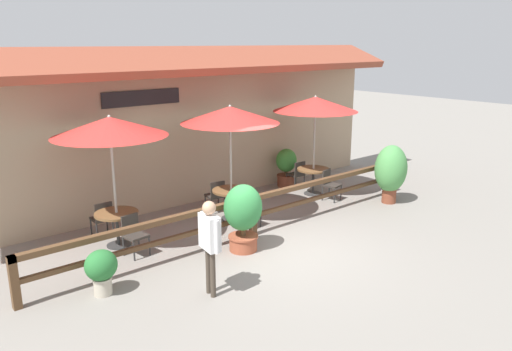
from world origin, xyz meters
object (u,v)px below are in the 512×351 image
patio_umbrella_middle (230,115)px  potted_plant_corner_fern (243,214)px  chair_middle_streetside (248,207)px  chair_near_streetside (134,233)px  patio_umbrella_near (110,127)px  chair_near_wallside (102,217)px  potted_plant_entrance_palm (391,170)px  patio_umbrella_far (315,104)px  potted_plant_broad_leaf (101,269)px  dining_table_middle (231,195)px  chair_far_streetside (330,183)px  chair_middle_wallside (216,195)px  chair_far_wallside (297,173)px  pedestrian (210,236)px  dining_table_far (313,174)px  potted_plant_tall_tropical (286,166)px  dining_table_near (117,219)px

patio_umbrella_middle → potted_plant_corner_fern: 2.69m
chair_middle_streetside → chair_near_streetside: bearing=168.7°
patio_umbrella_near → chair_middle_streetside: (2.93, -0.89, -2.16)m
chair_near_wallside → potted_plant_entrance_palm: 7.64m
patio_umbrella_far → potted_plant_broad_leaf: patio_umbrella_far is taller
patio_umbrella_near → chair_near_streetside: size_ratio=3.35×
dining_table_middle → chair_far_streetside: size_ratio=1.09×
dining_table_middle → potted_plant_broad_leaf: 4.43m
chair_middle_wallside → chair_far_wallside: (3.13, 0.18, 0.00)m
potted_plant_entrance_palm → patio_umbrella_far: bearing=118.5°
patio_umbrella_far → chair_far_wallside: 2.26m
chair_middle_wallside → potted_plant_broad_leaf: bearing=39.4°
chair_near_streetside → patio_umbrella_middle: size_ratio=0.30×
chair_far_streetside → potted_plant_broad_leaf: 7.29m
chair_near_streetside → chair_middle_wallside: size_ratio=1.00×
chair_middle_streetside → potted_plant_broad_leaf: bearing=-173.4°
chair_near_streetside → dining_table_middle: size_ratio=0.92×
chair_middle_streetside → pedestrian: 3.50m
potted_plant_entrance_palm → dining_table_far: bearing=118.5°
patio_umbrella_middle → potted_plant_corner_fern: patio_umbrella_middle is taller
potted_plant_broad_leaf → chair_far_streetside: bearing=9.0°
potted_plant_broad_leaf → potted_plant_tall_tropical: (7.21, 2.95, 0.14)m
dining_table_near → patio_umbrella_far: size_ratio=0.33×
dining_table_middle → potted_plant_tall_tropical: bearing=22.6°
chair_near_wallside → chair_middle_streetside: bearing=155.1°
patio_umbrella_near → chair_near_wallside: size_ratio=3.35×
dining_table_far → dining_table_middle: bearing=-176.9°
dining_table_middle → dining_table_near: bearing=175.8°
chair_far_wallside → chair_middle_wallside: bearing=6.1°
chair_middle_streetside → chair_middle_wallside: 1.34m
potted_plant_broad_leaf → dining_table_middle: bearing=22.0°
patio_umbrella_near → potted_plant_entrance_palm: bearing=-15.5°
patio_umbrella_far → patio_umbrella_near: bearing=179.5°
dining_table_near → patio_umbrella_far: (6.06, -0.05, 2.02)m
dining_table_near → chair_far_streetside: (6.03, -0.74, -0.13)m
chair_near_streetside → potted_plant_corner_fern: 2.31m
chair_near_streetside → chair_far_wallside: size_ratio=1.00×
dining_table_middle → chair_middle_streetside: size_ratio=1.09×
dining_table_near → chair_middle_wallside: bearing=8.7°
potted_plant_tall_tropical → chair_middle_wallside: bearing=-168.6°
chair_far_streetside → potted_plant_corner_fern: (-4.08, -1.21, 0.34)m
chair_middle_streetside → chair_middle_wallside: (0.01, 1.34, 0.00)m
patio_umbrella_middle → potted_plant_entrance_palm: (4.16, -1.75, -1.72)m
patio_umbrella_near → dining_table_near: (0.00, 0.00, -2.02)m
potted_plant_broad_leaf → potted_plant_tall_tropical: bearing=22.3°
dining_table_middle → chair_middle_wallside: chair_middle_wallside is taller
dining_table_middle → chair_far_wallside: chair_far_wallside is taller
dining_table_near → dining_table_far: size_ratio=1.00×
chair_middle_streetside → pedestrian: bearing=-146.8°
patio_umbrella_near → dining_table_far: (6.06, -0.05, -2.02)m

